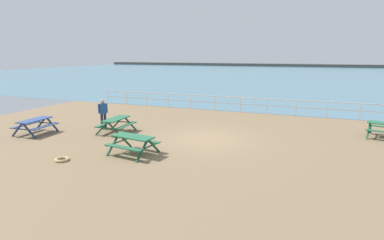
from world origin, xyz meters
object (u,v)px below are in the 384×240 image
picnic_table_far_left (35,123)px  visitor (103,112)px  picnic_table_mid_centre (116,122)px  picnic_table_near_right (133,140)px

picnic_table_far_left → visitor: visitor is taller
picnic_table_mid_centre → visitor: size_ratio=1.14×
visitor → picnic_table_far_left: bearing=74.0°
picnic_table_near_right → visitor: 5.06m
picnic_table_mid_centre → picnic_table_far_left: 4.19m
picnic_table_near_right → visitor: bearing=148.9°
picnic_table_near_right → picnic_table_far_left: size_ratio=1.06×
picnic_table_near_right → picnic_table_mid_centre: bearing=143.2°
picnic_table_far_left → visitor: size_ratio=1.13×
picnic_table_near_right → picnic_table_mid_centre: size_ratio=1.06×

